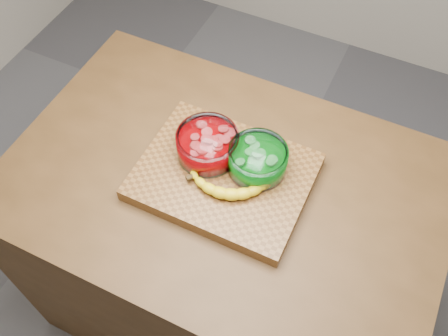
% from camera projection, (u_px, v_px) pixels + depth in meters
% --- Properties ---
extents(ground, '(3.50, 3.50, 0.00)m').
position_uv_depth(ground, '(224.00, 299.00, 2.09)').
color(ground, '#535357').
rests_on(ground, ground).
extents(counter, '(1.20, 0.80, 0.90)m').
position_uv_depth(counter, '(224.00, 253.00, 1.72)').
color(counter, '#492F16').
rests_on(counter, ground).
extents(cutting_board, '(0.45, 0.35, 0.04)m').
position_uv_depth(cutting_board, '(224.00, 177.00, 1.34)').
color(cutting_board, brown).
rests_on(cutting_board, counter).
extents(bowl_red, '(0.17, 0.17, 0.08)m').
position_uv_depth(bowl_red, '(208.00, 145.00, 1.32)').
color(bowl_red, white).
rests_on(bowl_red, cutting_board).
extents(bowl_green, '(0.16, 0.16, 0.07)m').
position_uv_depth(bowl_green, '(258.00, 160.00, 1.30)').
color(bowl_green, white).
rests_on(bowl_green, cutting_board).
extents(banana, '(0.24, 0.15, 0.04)m').
position_uv_depth(banana, '(231.00, 180.00, 1.29)').
color(banana, gold).
rests_on(banana, cutting_board).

